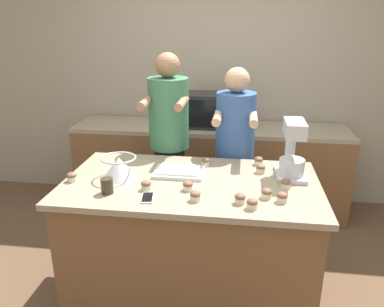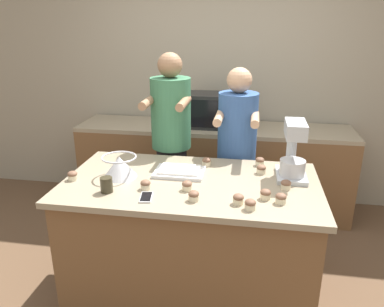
% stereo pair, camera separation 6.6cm
% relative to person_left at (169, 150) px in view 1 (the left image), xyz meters
% --- Properties ---
extents(ground_plane, '(16.00, 16.00, 0.00)m').
position_rel_person_left_xyz_m(ground_plane, '(0.28, -0.66, -0.90)').
color(ground_plane, brown).
extents(back_wall, '(10.00, 0.06, 2.70)m').
position_rel_person_left_xyz_m(back_wall, '(0.28, 1.11, 0.45)').
color(back_wall, gray).
rests_on(back_wall, ground_plane).
extents(island_counter, '(1.71, 0.94, 0.92)m').
position_rel_person_left_xyz_m(island_counter, '(0.28, -0.66, -0.44)').
color(island_counter, brown).
rests_on(island_counter, ground_plane).
extents(back_counter, '(2.80, 0.60, 0.92)m').
position_rel_person_left_xyz_m(back_counter, '(0.28, 0.76, -0.45)').
color(back_counter, brown).
rests_on(back_counter, ground_plane).
extents(person_left, '(0.34, 0.50, 1.71)m').
position_rel_person_left_xyz_m(person_left, '(0.00, 0.00, 0.00)').
color(person_left, '#232328').
rests_on(person_left, ground_plane).
extents(person_right, '(0.33, 0.50, 1.61)m').
position_rel_person_left_xyz_m(person_right, '(0.55, -0.00, -0.06)').
color(person_right, brown).
rests_on(person_right, ground_plane).
extents(stand_mixer, '(0.20, 0.30, 0.40)m').
position_rel_person_left_xyz_m(stand_mixer, '(0.95, -0.48, 0.20)').
color(stand_mixer, '#B2B7BC').
rests_on(stand_mixer, island_counter).
extents(mixing_bowl, '(0.24, 0.24, 0.15)m').
position_rel_person_left_xyz_m(mixing_bowl, '(-0.22, -0.66, 0.10)').
color(mixing_bowl, '#BCBCC1').
rests_on(mixing_bowl, island_counter).
extents(baking_tray, '(0.35, 0.24, 0.04)m').
position_rel_person_left_xyz_m(baking_tray, '(0.18, -0.55, 0.04)').
color(baking_tray, silver).
rests_on(baking_tray, island_counter).
extents(microwave_oven, '(0.55, 0.35, 0.34)m').
position_rel_person_left_xyz_m(microwave_oven, '(0.29, 0.76, 0.18)').
color(microwave_oven, black).
rests_on(microwave_oven, back_counter).
extents(cell_phone, '(0.09, 0.15, 0.01)m').
position_rel_person_left_xyz_m(cell_phone, '(0.05, -0.95, 0.03)').
color(cell_phone, silver).
rests_on(cell_phone, island_counter).
extents(drinking_glass, '(0.08, 0.08, 0.10)m').
position_rel_person_left_xyz_m(drinking_glass, '(-0.22, -0.91, 0.07)').
color(drinking_glass, '#332D1E').
rests_on(drinking_glass, island_counter).
extents(cupcake_0, '(0.07, 0.07, 0.06)m').
position_rel_person_left_xyz_m(cupcake_0, '(0.74, -0.29, 0.05)').
color(cupcake_0, beige).
rests_on(cupcake_0, island_counter).
extents(cupcake_1, '(0.07, 0.07, 0.06)m').
position_rel_person_left_xyz_m(cupcake_1, '(0.01, -0.83, 0.05)').
color(cupcake_1, beige).
rests_on(cupcake_1, island_counter).
extents(cupcake_2, '(0.07, 0.07, 0.06)m').
position_rel_person_left_xyz_m(cupcake_2, '(0.61, -0.94, 0.05)').
color(cupcake_2, beige).
rests_on(cupcake_2, island_counter).
extents(cupcake_3, '(0.07, 0.07, 0.06)m').
position_rel_person_left_xyz_m(cupcake_3, '(0.68, -1.00, 0.05)').
color(cupcake_3, beige).
rests_on(cupcake_3, island_counter).
extents(cupcake_4, '(0.07, 0.07, 0.06)m').
position_rel_person_left_xyz_m(cupcake_4, '(0.86, -0.89, 0.05)').
color(cupcake_4, beige).
rests_on(cupcake_4, island_counter).
extents(cupcake_5, '(0.07, 0.07, 0.06)m').
position_rel_person_left_xyz_m(cupcake_5, '(0.77, -0.85, 0.05)').
color(cupcake_5, beige).
rests_on(cupcake_5, island_counter).
extents(cupcake_6, '(0.07, 0.07, 0.06)m').
position_rel_person_left_xyz_m(cupcake_6, '(-0.51, -0.77, 0.05)').
color(cupcake_6, beige).
rests_on(cupcake_6, island_counter).
extents(cupcake_7, '(0.07, 0.07, 0.06)m').
position_rel_person_left_xyz_m(cupcake_7, '(0.90, -0.69, 0.05)').
color(cupcake_7, beige).
rests_on(cupcake_7, island_counter).
extents(cupcake_8, '(0.07, 0.07, 0.06)m').
position_rel_person_left_xyz_m(cupcake_8, '(0.35, -0.36, 0.05)').
color(cupcake_8, beige).
rests_on(cupcake_8, island_counter).
extents(cupcake_9, '(0.07, 0.07, 0.06)m').
position_rel_person_left_xyz_m(cupcake_9, '(0.27, -0.80, 0.05)').
color(cupcake_9, beige).
rests_on(cupcake_9, island_counter).
extents(cupcake_10, '(0.07, 0.07, 0.06)m').
position_rel_person_left_xyz_m(cupcake_10, '(0.34, -0.94, 0.05)').
color(cupcake_10, beige).
rests_on(cupcake_10, island_counter).
extents(cupcake_11, '(0.07, 0.07, 0.06)m').
position_rel_person_left_xyz_m(cupcake_11, '(0.75, -0.45, 0.05)').
color(cupcake_11, beige).
rests_on(cupcake_11, island_counter).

